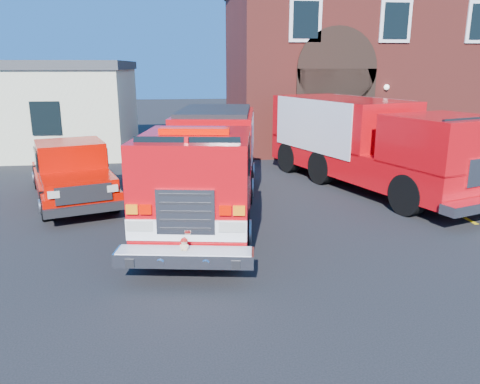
{
  "coord_description": "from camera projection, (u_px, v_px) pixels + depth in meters",
  "views": [
    {
      "loc": [
        -1.23,
        -11.56,
        4.12
      ],
      "look_at": [
        0.0,
        -1.2,
        1.3
      ],
      "focal_mm": 35.0,
      "sensor_mm": 36.0,
      "label": 1
    }
  ],
  "objects": [
    {
      "name": "secondary_truck",
      "position": [
        368.0,
        141.0,
        16.14
      ],
      "size": [
        5.72,
        9.57,
        2.97
      ],
      "color": "black",
      "rests_on": "ground"
    },
    {
      "name": "pickup_truck",
      "position": [
        71.0,
        172.0,
        14.69
      ],
      "size": [
        3.85,
        6.17,
        1.9
      ],
      "color": "black",
      "rests_on": "ground"
    },
    {
      "name": "fire_engine",
      "position": [
        209.0,
        163.0,
        13.2
      ],
      "size": [
        3.94,
        9.43,
        2.82
      ],
      "color": "black",
      "rests_on": "ground"
    },
    {
      "name": "ground",
      "position": [
        235.0,
        228.0,
        12.3
      ],
      "size": [
        100.0,
        100.0,
        0.0
      ],
      "primitive_type": "plane",
      "color": "black",
      "rests_on": "ground"
    },
    {
      "name": "parking_stripe_near",
      "position": [
        447.0,
        208.0,
        13.99
      ],
      "size": [
        0.12,
        3.0,
        0.01
      ],
      "primitive_type": "cube",
      "color": "yellow",
      "rests_on": "ground"
    },
    {
      "name": "parking_stripe_mid",
      "position": [
        402.0,
        184.0,
        16.87
      ],
      "size": [
        0.12,
        3.0,
        0.01
      ],
      "primitive_type": "cube",
      "color": "yellow",
      "rests_on": "ground"
    },
    {
      "name": "fire_station",
      "position": [
        370.0,
        63.0,
        25.61
      ],
      "size": [
        15.2,
        10.2,
        8.45
      ],
      "color": "maroon",
      "rests_on": "ground"
    },
    {
      "name": "side_building",
      "position": [
        26.0,
        106.0,
        23.16
      ],
      "size": [
        10.2,
        8.2,
        4.35
      ],
      "color": "beige",
      "rests_on": "ground"
    },
    {
      "name": "parking_stripe_far",
      "position": [
        370.0,
        167.0,
        19.74
      ],
      "size": [
        0.12,
        3.0,
        0.01
      ],
      "primitive_type": "cube",
      "color": "yellow",
      "rests_on": "ground"
    }
  ]
}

